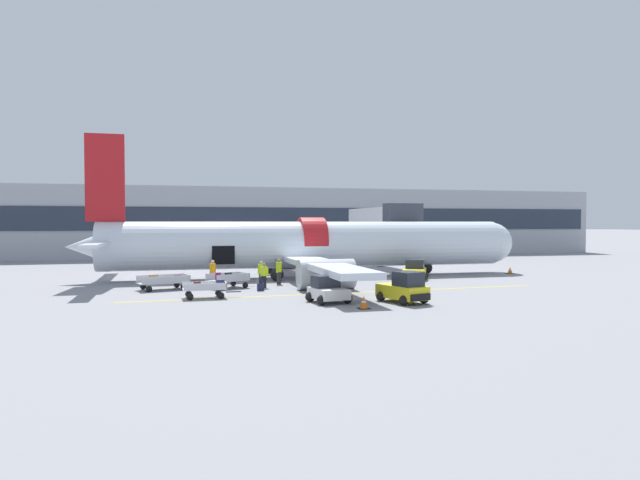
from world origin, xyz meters
TOP-DOWN VIEW (x-y plane):
  - ground_plane at (0.00, 0.00)m, footprint 500.00×500.00m
  - apron_marking_line at (1.65, -7.13)m, footprint 27.51×1.95m
  - terminal_strip at (0.00, 36.03)m, footprint 100.44×12.30m
  - jet_bridge_stub at (11.15, 11.06)m, footprint 3.28×12.97m
  - airplane at (1.58, 3.73)m, footprint 36.97×34.14m
  - baggage_tug_lead at (-0.55, -10.91)m, footprint 2.38×2.63m
  - baggage_tug_mid at (9.37, -0.41)m, footprint 2.78×3.15m
  - baggage_tug_rear at (3.52, -12.08)m, footprint 2.51×3.34m
  - baggage_cart_loading at (-5.25, -2.57)m, footprint 3.50×2.59m
  - baggage_cart_queued at (-9.44, -2.44)m, footprint 4.18×2.48m
  - baggage_cart_empty at (-7.00, -7.35)m, footprint 3.45×1.77m
  - ground_crew_loader_a at (-2.87, -2.99)m, footprint 0.58×0.51m
  - ground_crew_loader_b at (-1.49, -1.02)m, footprint 0.59×0.59m
  - ground_crew_driver at (-6.15, -0.31)m, footprint 0.57×0.57m
  - ground_crew_supervisor at (-2.91, -1.86)m, footprint 0.57×0.57m
  - suitcase_on_tarmac_upright at (-3.37, -4.65)m, footprint 0.47×0.30m
  - safety_cone_nose at (19.43, 2.08)m, footprint 0.64×0.64m
  - safety_cone_engine_left at (0.66, -13.59)m, footprint 0.60×0.60m
  - safety_cone_wingtip at (2.56, -4.96)m, footprint 0.59×0.59m

SIDE VIEW (x-z plane):
  - ground_plane at x=0.00m, z-range 0.00..0.00m
  - apron_marking_line at x=1.65m, z-range 0.00..0.01m
  - suitcase_on_tarmac_upright at x=-3.37m, z-range -0.05..0.58m
  - safety_cone_nose at x=19.43m, z-range -0.02..0.55m
  - safety_cone_engine_left at x=0.66m, z-range -0.02..0.65m
  - safety_cone_wingtip at x=2.56m, z-range -0.02..0.69m
  - baggage_cart_empty at x=-7.00m, z-range -0.03..1.01m
  - baggage_cart_queued at x=-9.44m, z-range -0.02..1.01m
  - baggage_cart_loading at x=-5.25m, z-range -0.05..1.08m
  - baggage_tug_lead at x=-0.55m, z-range -0.11..1.38m
  - baggage_tug_mid at x=9.37m, z-range -0.11..1.43m
  - baggage_tug_rear at x=3.52m, z-range -0.13..1.63m
  - ground_crew_loader_a at x=-2.87m, z-range 0.04..1.74m
  - ground_crew_supervisor at x=-2.91m, z-range 0.05..1.81m
  - ground_crew_driver at x=-6.15m, z-range 0.05..1.82m
  - ground_crew_loader_b at x=-1.49m, z-range 0.05..1.89m
  - airplane at x=1.58m, z-range -2.96..8.10m
  - terminal_strip at x=0.00m, z-range 0.00..8.90m
  - jet_bridge_stub at x=11.15m, z-range 1.53..7.68m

